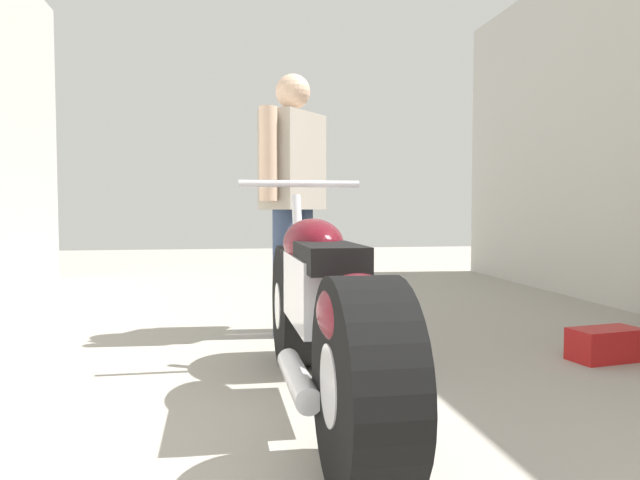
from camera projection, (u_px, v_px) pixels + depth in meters
ground_plane at (339, 352)px, 3.50m from camera, size 17.99×17.99×0.00m
motorcycle_maroon_cruiser at (323, 314)px, 2.43m from camera, size 0.62×2.09×0.97m
mechanic_in_blue at (293, 188)px, 3.97m from camera, size 0.51×0.60×1.71m
red_toolbox at (606, 344)px, 3.30m from camera, size 0.42×0.27×0.18m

